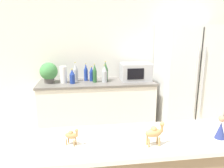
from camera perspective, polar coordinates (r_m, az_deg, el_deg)
wall_back at (r=3.82m, az=0.32°, el=6.94°), size 8.00×0.06×2.55m
back_counter at (r=3.66m, az=-3.87°, el=-6.45°), size 1.85×0.63×0.93m
refrigerator at (r=3.86m, az=19.05°, el=0.71°), size 0.95×0.75×1.82m
potted_plant at (r=3.54m, az=-16.19°, el=3.03°), size 0.27×0.27×0.32m
paper_towel_roll at (r=3.49m, az=-12.60°, el=2.40°), size 0.11×0.11×0.26m
microwave at (r=3.61m, az=6.16°, el=3.20°), size 0.48×0.37×0.28m
back_bottle_0 at (r=3.45m, az=-4.54°, el=2.74°), size 0.06×0.06×0.29m
back_bottle_1 at (r=3.45m, az=-1.98°, el=2.65°), size 0.08×0.08×0.28m
back_bottle_2 at (r=3.59m, az=-6.84°, el=3.03°), size 0.06×0.06×0.29m
back_bottle_3 at (r=3.42m, az=-10.35°, el=1.93°), size 0.08×0.08×0.23m
back_bottle_4 at (r=3.56m, az=-5.36°, el=2.63°), size 0.07×0.07×0.24m
back_bottle_5 at (r=3.57m, az=-9.51°, el=3.06°), size 0.08×0.08×0.31m
back_bottle_6 at (r=3.55m, az=-1.75°, el=3.27°), size 0.08×0.08×0.32m
camel_figurine at (r=1.52m, az=-10.53°, el=-13.01°), size 0.10×0.08×0.13m
camel_figurine_second at (r=1.50m, az=11.02°, el=-12.23°), size 0.13×0.07×0.17m
wise_man_figurine_crimson at (r=1.76m, az=26.52°, el=-10.42°), size 0.07×0.07×0.17m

